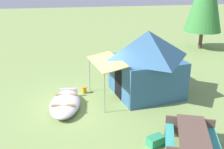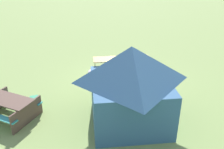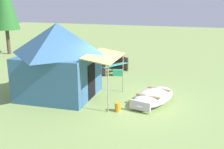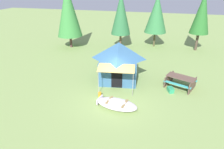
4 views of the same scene
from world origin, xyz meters
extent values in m
plane|color=#809B54|center=(0.00, 0.00, 0.00)|extent=(80.00, 80.00, 0.00)
ellipsoid|color=silver|center=(0.46, -1.09, 0.21)|extent=(2.63, 1.58, 0.43)
ellipsoid|color=#484448|center=(0.46, -1.09, 0.25)|extent=(2.41, 1.41, 0.15)
cube|color=olive|center=(0.95, -1.17, 0.39)|extent=(0.29, 0.92, 0.04)
cube|color=olive|center=(-0.02, -1.01, 0.39)|extent=(0.29, 0.92, 0.04)
cube|color=silver|center=(-0.66, -0.90, 0.23)|extent=(0.20, 0.77, 0.33)
cube|color=#36628B|center=(-0.29, 2.58, 0.84)|extent=(2.99, 3.04, 1.68)
pyramid|color=#36628B|center=(-0.29, 2.58, 2.29)|extent=(3.23, 3.29, 1.22)
cube|color=black|center=(-0.10, 1.23, 0.71)|extent=(0.76, 0.14, 1.34)
cube|color=tan|center=(-0.03, 0.71, 1.73)|extent=(2.50, 1.39, 0.21)
cylinder|color=gray|center=(1.13, 0.41, 0.80)|extent=(0.04, 0.04, 1.60)
cylinder|color=gray|center=(-1.06, 0.10, 0.80)|extent=(0.04, 0.04, 1.60)
cube|color=brown|center=(4.17, 2.48, 0.78)|extent=(2.06, 1.51, 0.04)
cube|color=teal|center=(4.42, 3.08, 0.47)|extent=(1.84, 0.97, 0.04)
cube|color=teal|center=(3.92, 1.89, 0.47)|extent=(1.84, 0.97, 0.04)
cube|color=brown|center=(3.40, 2.81, 0.38)|extent=(0.65, 1.45, 0.76)
cube|color=#2B9364|center=(3.54, 1.61, 0.15)|extent=(0.49, 0.62, 0.31)
cylinder|color=orange|center=(-0.89, -0.18, 0.15)|extent=(0.22, 0.22, 0.31)
cylinder|color=#533535|center=(-7.33, 9.28, 0.66)|extent=(0.27, 0.27, 1.31)
camera|label=1|loc=(10.00, -1.14, 4.93)|focal=41.37mm
camera|label=2|loc=(0.13, 10.03, 5.44)|focal=39.09mm
camera|label=3|loc=(-8.50, -3.26, 3.47)|focal=41.10mm
camera|label=4|loc=(2.69, -10.74, 6.77)|focal=31.99mm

